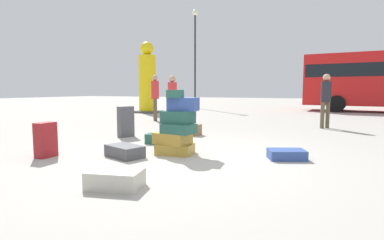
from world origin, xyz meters
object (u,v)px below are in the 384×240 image
suitcase_tower (177,126)px  person_bearded_onlooker (172,96)px  suitcase_brown_left_side (187,129)px  yellow_dummy_statue (147,82)px  person_passerby_in_red (326,96)px  suitcase_teal_foreground_far (160,139)px  suitcase_charcoal_white_trunk (126,122)px  suitcase_navy_upright_blue (287,154)px  suitcase_maroon_foreground_near (46,140)px  lamp_post (195,45)px  suitcase_charcoal_behind_tower (125,151)px  person_tourist_with_camera (155,94)px  suitcase_cream_right_side (115,179)px

suitcase_tower → person_bearded_onlooker: bearing=119.8°
suitcase_brown_left_side → yellow_dummy_statue: bearing=129.3°
person_passerby_in_red → suitcase_teal_foreground_far: bearing=6.0°
person_bearded_onlooker → yellow_dummy_statue: yellow_dummy_statue is taller
person_bearded_onlooker → suitcase_charcoal_white_trunk: bearing=-27.4°
yellow_dummy_statue → suitcase_navy_upright_blue: bearing=-44.8°
suitcase_tower → suitcase_brown_left_side: bearing=111.7°
suitcase_teal_foreground_far → suitcase_tower: bearing=-53.8°
suitcase_teal_foreground_far → person_bearded_onlooker: (-1.33, 3.01, 0.89)m
suitcase_tower → suitcase_teal_foreground_far: (-0.84, 0.78, -0.41)m
suitcase_charcoal_white_trunk → suitcase_maroon_foreground_near: bearing=-68.0°
suitcase_teal_foreground_far → lamp_post: size_ratio=0.10×
suitcase_teal_foreground_far → suitcase_charcoal_behind_tower: suitcase_teal_foreground_far is taller
suitcase_tower → yellow_dummy_statue: bearing=126.2°
suitcase_charcoal_behind_tower → yellow_dummy_statue: yellow_dummy_statue is taller
suitcase_maroon_foreground_near → yellow_dummy_statue: (-4.23, 9.75, 1.32)m
suitcase_charcoal_white_trunk → yellow_dummy_statue: (-4.07, 7.23, 1.24)m
person_bearded_onlooker → person_tourist_with_camera: person_tourist_with_camera is taller
suitcase_navy_upright_blue → suitcase_tower: bearing=167.7°
person_tourist_with_camera → suitcase_charcoal_white_trunk: bearing=-17.4°
suitcase_maroon_foreground_near → lamp_post: lamp_post is taller
suitcase_tower → yellow_dummy_statue: (-6.22, 8.51, 1.11)m
suitcase_maroon_foreground_near → suitcase_cream_right_side: suitcase_maroon_foreground_near is taller
suitcase_brown_left_side → yellow_dummy_statue: yellow_dummy_statue is taller
yellow_dummy_statue → suitcase_cream_right_side: bearing=-58.6°
person_tourist_with_camera → person_passerby_in_red: 6.02m
person_passerby_in_red → lamp_post: 11.55m
person_tourist_with_camera → lamp_post: (-1.96, 8.07, 3.02)m
suitcase_cream_right_side → person_bearded_onlooker: (-2.40, 5.88, 0.89)m
suitcase_teal_foreground_far → yellow_dummy_statue: size_ratio=0.17×
suitcase_teal_foreground_far → person_passerby_in_red: 5.65m
suitcase_navy_upright_blue → person_tourist_with_camera: bearing=116.5°
suitcase_tower → suitcase_cream_right_side: suitcase_tower is taller
suitcase_teal_foreground_far → person_bearded_onlooker: person_bearded_onlooker is taller
suitcase_tower → person_passerby_in_red: 5.85m
suitcase_teal_foreground_far → yellow_dummy_statue: 9.54m
suitcase_maroon_foreground_near → suitcase_navy_upright_blue: 4.27m
suitcase_brown_left_side → person_tourist_with_camera: person_tourist_with_camera is taller
person_tourist_with_camera → yellow_dummy_statue: bearing=178.6°
suitcase_charcoal_white_trunk → person_tourist_with_camera: person_tourist_with_camera is taller
suitcase_maroon_foreground_near → person_passerby_in_red: bearing=54.6°
suitcase_brown_left_side → lamp_post: (-4.65, 10.81, 3.93)m
suitcase_charcoal_behind_tower → person_tourist_with_camera: person_tourist_with_camera is taller
suitcase_brown_left_side → suitcase_charcoal_behind_tower: 2.91m
person_tourist_with_camera → person_passerby_in_red: (6.01, 0.30, -0.05)m
suitcase_brown_left_side → suitcase_cream_right_side: suitcase_brown_left_side is taller
suitcase_tower → suitcase_navy_upright_blue: suitcase_tower is taller
suitcase_tower → lamp_post: size_ratio=0.19×
person_bearded_onlooker → yellow_dummy_statue: size_ratio=0.45×
suitcase_cream_right_side → yellow_dummy_statue: (-6.46, 10.60, 1.52)m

